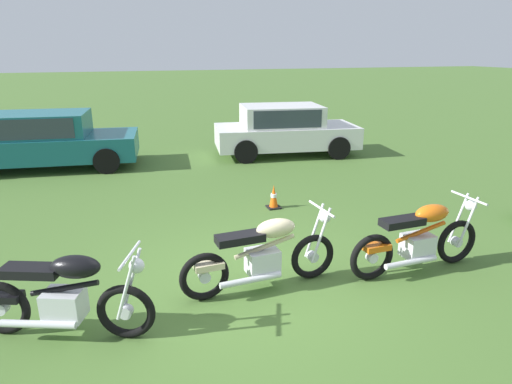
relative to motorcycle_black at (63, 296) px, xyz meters
name	(u,v)px	position (x,y,z in m)	size (l,w,h in m)	color
ground_plane	(250,285)	(2.18, 0.41, -0.48)	(120.00, 120.00, 0.00)	#476B2D
motorcycle_black	(63,296)	(0.00, 0.00, 0.00)	(1.89, 0.99, 1.02)	black
motorcycle_cream	(263,254)	(2.33, 0.29, -0.01)	(2.12, 0.64, 1.02)	black
motorcycle_orange	(419,239)	(4.51, 0.07, 0.00)	(2.08, 0.64, 1.02)	black
car_teal	(41,138)	(-1.09, 7.76, 0.32)	(4.76, 2.33, 1.43)	#19606B
car_white	(284,128)	(5.38, 7.26, 0.31)	(4.23, 2.30, 1.43)	silver
traffic_cone	(274,198)	(3.51, 3.08, -0.27)	(0.25, 0.25, 0.47)	#EA590F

